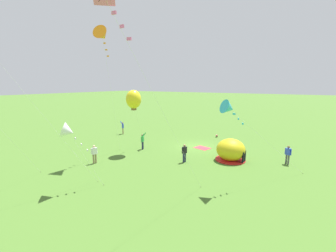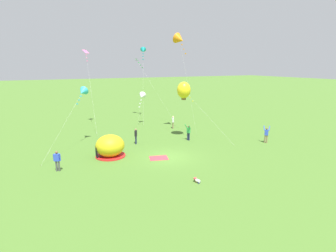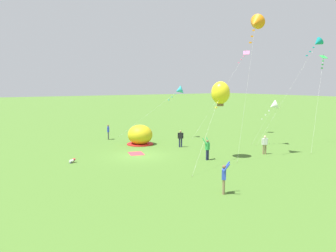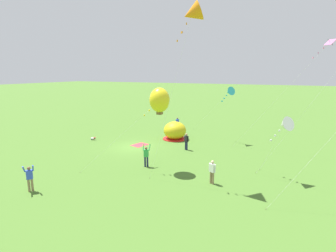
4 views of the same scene
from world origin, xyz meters
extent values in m
plane|color=#477028|center=(0.00, 0.00, 0.00)|extent=(300.00, 300.00, 0.00)
ellipsoid|color=gold|center=(-4.82, 2.66, 1.05)|extent=(2.70, 2.60, 2.10)
cylinder|color=red|center=(-4.82, 2.66, 0.05)|extent=(2.81, 2.81, 0.10)
cube|color=black|center=(-6.09, 2.76, 0.55)|extent=(0.18, 0.81, 1.10)
cube|color=#CC333D|center=(-0.91, 0.21, 0.01)|extent=(1.98, 1.70, 0.01)
cylinder|color=white|center=(-0.45, -5.89, 0.17)|extent=(0.32, 0.38, 0.22)
sphere|color=brown|center=(-0.54, -5.64, 0.20)|extent=(0.19, 0.19, 0.19)
cylinder|color=#D83F3F|center=(-0.54, -5.64, 0.29)|extent=(0.24, 0.24, 0.06)
cylinder|color=brown|center=(-0.58, -5.81, 0.09)|extent=(0.07, 0.07, 0.17)
cylinder|color=brown|center=(-0.40, -5.74, 0.09)|extent=(0.07, 0.07, 0.17)
cylinder|color=navy|center=(-0.48, -6.03, 0.07)|extent=(0.09, 0.09, 0.13)
cylinder|color=navy|center=(-0.33, -5.97, 0.07)|extent=(0.09, 0.09, 0.13)
cylinder|color=#1E2347|center=(4.62, 4.06, 0.44)|extent=(0.15, 0.15, 0.88)
cylinder|color=#1E2347|center=(4.55, 4.25, 0.44)|extent=(0.15, 0.15, 0.88)
cube|color=green|center=(4.59, 4.15, 1.18)|extent=(0.35, 0.44, 0.60)
sphere|color=brown|center=(4.59, 4.15, 1.61)|extent=(0.22, 0.22, 0.22)
cylinder|color=green|center=(4.53, 3.86, 1.64)|extent=(0.38, 0.26, 0.50)
cylinder|color=green|center=(4.36, 4.36, 1.64)|extent=(0.39, 0.15, 0.50)
cylinder|color=#4C4C51|center=(-9.65, 1.02, 0.44)|extent=(0.15, 0.15, 0.88)
cylinder|color=#4C4C51|center=(-9.46, 0.94, 0.44)|extent=(0.15, 0.15, 0.88)
cube|color=blue|center=(-9.56, 0.98, 1.18)|extent=(0.44, 0.36, 0.60)
sphere|color=brown|center=(-9.56, 0.98, 1.61)|extent=(0.22, 0.22, 0.22)
cylinder|color=blue|center=(-9.79, 1.07, 1.18)|extent=(0.09, 0.09, 0.58)
cylinder|color=blue|center=(-9.32, 0.89, 1.18)|extent=(0.09, 0.09, 0.58)
cylinder|color=#8C7251|center=(5.53, 9.95, 0.44)|extent=(0.15, 0.15, 0.88)
cylinder|color=#8C7251|center=(5.62, 10.13, 0.44)|extent=(0.15, 0.15, 0.88)
cube|color=white|center=(5.57, 10.04, 1.18)|extent=(0.38, 0.45, 0.60)
sphere|color=beige|center=(5.57, 10.04, 1.61)|extent=(0.22, 0.22, 0.22)
cylinder|color=white|center=(5.47, 9.81, 1.18)|extent=(0.09, 0.09, 0.58)
cylinder|color=white|center=(5.68, 10.26, 1.18)|extent=(0.09, 0.09, 0.58)
cylinder|color=#1E2347|center=(-1.36, 5.36, 0.44)|extent=(0.15, 0.15, 0.88)
cylinder|color=#1E2347|center=(-1.27, 5.54, 0.44)|extent=(0.15, 0.15, 0.88)
cube|color=black|center=(-1.32, 5.45, 1.18)|extent=(0.38, 0.45, 0.60)
sphere|color=#9E7051|center=(-1.32, 5.45, 1.61)|extent=(0.22, 0.22, 0.22)
cylinder|color=black|center=(-1.43, 5.22, 1.18)|extent=(0.09, 0.09, 0.58)
cylinder|color=black|center=(-1.20, 5.67, 1.18)|extent=(0.09, 0.09, 0.58)
cylinder|color=#8C7251|center=(11.75, -0.43, 0.44)|extent=(0.15, 0.15, 0.88)
cylinder|color=#8C7251|center=(11.90, -0.57, 0.44)|extent=(0.15, 0.15, 0.88)
cube|color=blue|center=(11.83, -0.50, 1.18)|extent=(0.44, 0.44, 0.60)
sphere|color=brown|center=(11.83, -0.50, 1.61)|extent=(0.22, 0.22, 0.22)
cylinder|color=blue|center=(11.74, -0.21, 1.64)|extent=(0.29, 0.36, 0.50)
cylinder|color=blue|center=(12.12, -0.57, 1.64)|extent=(0.36, 0.30, 0.50)
cylinder|color=silver|center=(-8.49, 5.66, 2.82)|extent=(4.71, 5.71, 5.65)
cylinder|color=brown|center=(-10.85, 2.81, 0.03)|extent=(0.03, 0.03, 0.06)
cone|color=#33B7D1|center=(-6.14, 8.51, 5.64)|extent=(1.40, 1.41, 1.16)
cube|color=#33B7D1|center=(-6.43, 8.17, 5.22)|extent=(0.21, 0.14, 0.12)
cube|color=#33B7D1|center=(-6.66, 7.88, 4.86)|extent=(0.15, 0.20, 0.12)
cube|color=#33B7D1|center=(-6.90, 7.59, 4.51)|extent=(0.15, 0.20, 0.12)
cylinder|color=silver|center=(2.09, 13.60, 2.06)|extent=(1.39, 1.55, 4.12)
cylinder|color=brown|center=(1.40, 12.83, 0.03)|extent=(0.03, 0.03, 0.06)
cone|color=white|center=(2.78, 14.37, 4.12)|extent=(1.49, 1.50, 1.24)
cube|color=white|center=(2.50, 14.06, 3.60)|extent=(0.21, 0.13, 0.12)
cube|color=white|center=(2.26, 13.80, 3.16)|extent=(0.20, 0.15, 0.12)
cube|color=white|center=(2.03, 13.53, 2.72)|extent=(0.20, 0.15, 0.12)
cylinder|color=silver|center=(6.29, 2.76, 2.82)|extent=(3.35, 5.39, 5.65)
cylinder|color=brown|center=(7.96, 0.07, 0.03)|extent=(0.03, 0.03, 0.06)
ellipsoid|color=yellow|center=(4.62, 5.45, 5.64)|extent=(1.57, 1.57, 1.91)
cube|color=brown|center=(4.62, 5.45, 4.66)|extent=(0.39, 0.39, 0.28)
cube|color=yellow|center=(4.85, 5.07, 5.22)|extent=(0.21, 0.12, 0.12)
cube|color=yellow|center=(5.05, 4.75, 4.85)|extent=(0.18, 0.18, 0.12)
cube|color=yellow|center=(5.25, 4.44, 4.48)|extent=(0.19, 0.17, 0.12)
cylinder|color=silver|center=(3.44, 15.56, 5.31)|extent=(2.44, 5.87, 10.63)
cylinder|color=brown|center=(2.22, 12.63, 0.03)|extent=(0.03, 0.03, 0.06)
cylinder|color=silver|center=(-4.44, 13.35, 5.12)|extent=(0.58, 7.80, 10.25)
cylinder|color=brown|center=(-4.72, 9.45, 0.03)|extent=(0.03, 0.03, 0.06)
cube|color=pink|center=(-4.15, 17.25, 10.24)|extent=(0.96, 0.94, 0.50)
cylinder|color=#332314|center=(-4.15, 17.25, 10.25)|extent=(0.05, 0.46, 0.55)
cube|color=pink|center=(-4.18, 16.81, 9.78)|extent=(0.20, 0.07, 0.12)
cube|color=pink|center=(-4.21, 16.45, 9.38)|extent=(0.20, 0.08, 0.12)
cube|color=pink|center=(-4.24, 16.08, 8.99)|extent=(0.21, 0.10, 0.12)
cylinder|color=brown|center=(7.73, 13.85, 0.03)|extent=(0.03, 0.03, 0.06)
cylinder|color=silver|center=(6.10, 6.97, 5.74)|extent=(1.08, 2.74, 11.48)
cylinder|color=brown|center=(6.64, 5.60, 0.03)|extent=(0.03, 0.03, 0.06)
cone|color=orange|center=(5.57, 8.33, 11.48)|extent=(1.74, 1.86, 1.60)
cube|color=orange|center=(5.70, 8.00, 10.85)|extent=(0.21, 0.13, 0.12)
cube|color=orange|center=(5.81, 7.72, 10.32)|extent=(0.19, 0.18, 0.12)
cube|color=orange|center=(5.92, 7.45, 9.79)|extent=(0.20, 0.15, 0.12)
camera|label=1|loc=(-10.48, 23.29, 7.24)|focal=24.00mm
camera|label=2|loc=(-10.19, -20.95, 8.47)|focal=28.00mm
camera|label=3|loc=(25.72, -13.11, 6.38)|focal=35.00mm
camera|label=4|loc=(22.61, 14.55, 7.77)|focal=28.00mm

